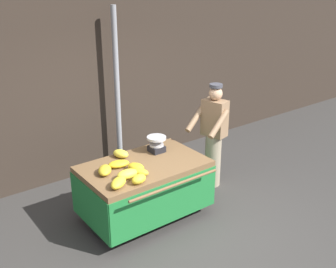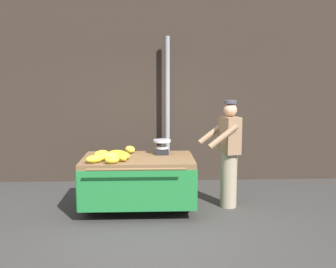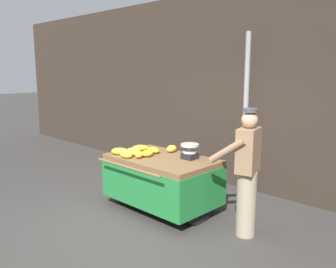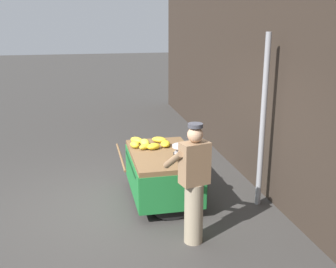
# 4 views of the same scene
# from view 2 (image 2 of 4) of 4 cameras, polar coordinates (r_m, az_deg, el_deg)

# --- Properties ---
(ground_plane) EXTENTS (60.00, 60.00, 0.00)m
(ground_plane) POSITION_cam_2_polar(r_m,az_deg,el_deg) (5.40, -2.58, -14.17)
(ground_plane) COLOR #383533
(back_wall) EXTENTS (16.00, 0.24, 3.65)m
(back_wall) POSITION_cam_2_polar(r_m,az_deg,el_deg) (7.73, -2.59, 6.55)
(back_wall) COLOR #332821
(back_wall) RESTS_ON ground
(street_pole) EXTENTS (0.09, 0.09, 2.83)m
(street_pole) POSITION_cam_2_polar(r_m,az_deg,el_deg) (7.39, -0.09, 3.27)
(street_pole) COLOR gray
(street_pole) RESTS_ON ground
(banana_cart) EXTENTS (1.72, 1.25, 0.85)m
(banana_cart) POSITION_cam_2_polar(r_m,az_deg,el_deg) (6.00, -4.40, -5.58)
(banana_cart) COLOR brown
(banana_cart) RESTS_ON ground
(weighing_scale) EXTENTS (0.28, 0.28, 0.24)m
(weighing_scale) POSITION_cam_2_polar(r_m,az_deg,el_deg) (6.15, -0.87, -1.92)
(weighing_scale) COLOR black
(weighing_scale) RESTS_ON banana_cart
(banana_bunch_0) EXTENTS (0.29, 0.17, 0.12)m
(banana_bunch_0) POSITION_cam_2_polar(r_m,az_deg,el_deg) (5.74, -8.58, -3.32)
(banana_bunch_0) COLOR yellow
(banana_bunch_0) RESTS_ON banana_cart
(banana_bunch_1) EXTENTS (0.23, 0.26, 0.10)m
(banana_bunch_1) POSITION_cam_2_polar(r_m,az_deg,el_deg) (5.70, -6.85, -3.51)
(banana_bunch_1) COLOR gold
(banana_bunch_1) RESTS_ON banana_cart
(banana_bunch_2) EXTENTS (0.24, 0.19, 0.11)m
(banana_bunch_2) POSITION_cam_2_polar(r_m,az_deg,el_deg) (5.55, -8.25, -3.77)
(banana_bunch_2) COLOR yellow
(banana_bunch_2) RESTS_ON banana_cart
(banana_bunch_3) EXTENTS (0.29, 0.32, 0.10)m
(banana_bunch_3) POSITION_cam_2_polar(r_m,az_deg,el_deg) (6.04, -9.83, -2.86)
(banana_bunch_3) COLOR gold
(banana_bunch_3) RESTS_ON banana_cart
(banana_bunch_4) EXTENTS (0.23, 0.28, 0.11)m
(banana_bunch_4) POSITION_cam_2_polar(r_m,az_deg,el_deg) (6.31, -5.63, -2.27)
(banana_bunch_4) COLOR yellow
(banana_bunch_4) RESTS_ON banana_cart
(banana_bunch_5) EXTENTS (0.23, 0.28, 0.11)m
(banana_bunch_5) POSITION_cam_2_polar(r_m,az_deg,el_deg) (5.84, -6.44, -3.18)
(banana_bunch_5) COLOR gold
(banana_bunch_5) RESTS_ON banana_cart
(banana_bunch_6) EXTENTS (0.32, 0.24, 0.09)m
(banana_bunch_6) POSITION_cam_2_polar(r_m,az_deg,el_deg) (6.08, -7.45, -2.80)
(banana_bunch_6) COLOR gold
(banana_bunch_6) RESTS_ON banana_cart
(banana_bunch_7) EXTENTS (0.32, 0.29, 0.11)m
(banana_bunch_7) POSITION_cam_2_polar(r_m,az_deg,el_deg) (5.66, -10.71, -3.62)
(banana_bunch_7) COLOR yellow
(banana_bunch_7) RESTS_ON banana_cart
(vendor_person) EXTENTS (0.66, 0.61, 1.71)m
(vendor_person) POSITION_cam_2_polar(r_m,az_deg,el_deg) (6.20, 8.90, -2.86)
(vendor_person) COLOR gray
(vendor_person) RESTS_ON ground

